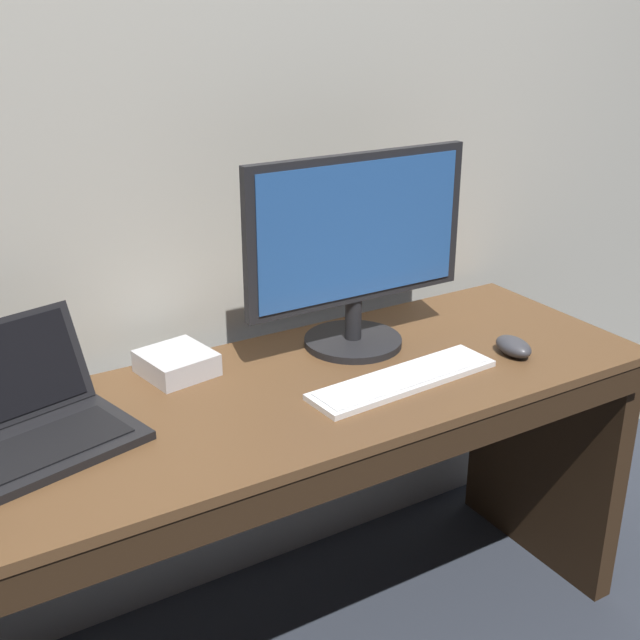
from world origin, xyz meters
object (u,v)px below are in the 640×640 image
object	(u,v)px
laptop_black	(28,421)
wired_keyboard	(403,379)
external_monitor	(357,250)
external_drive_box	(177,363)
computer_mouse	(513,346)

from	to	relation	value
laptop_black	wired_keyboard	xyz separation A→B (m)	(0.74, -0.16, -0.04)
laptop_black	external_monitor	distance (m)	0.78
wired_keyboard	external_drive_box	distance (m)	0.49
external_monitor	external_drive_box	distance (m)	0.47
laptop_black	wired_keyboard	bearing A→B (deg)	-12.07
external_monitor	external_drive_box	world-z (taller)	external_monitor
wired_keyboard	external_monitor	bearing A→B (deg)	85.08
external_monitor	computer_mouse	world-z (taller)	external_monitor
wired_keyboard	computer_mouse	bearing A→B (deg)	-2.86
computer_mouse	external_drive_box	xyz separation A→B (m)	(-0.70, 0.31, 0.00)
external_monitor	external_drive_box	size ratio (longest dim) A/B	3.85
computer_mouse	external_drive_box	bearing A→B (deg)	161.15
wired_keyboard	external_drive_box	size ratio (longest dim) A/B	3.08
laptop_black	wired_keyboard	world-z (taller)	laptop_black
wired_keyboard	external_drive_box	world-z (taller)	external_drive_box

